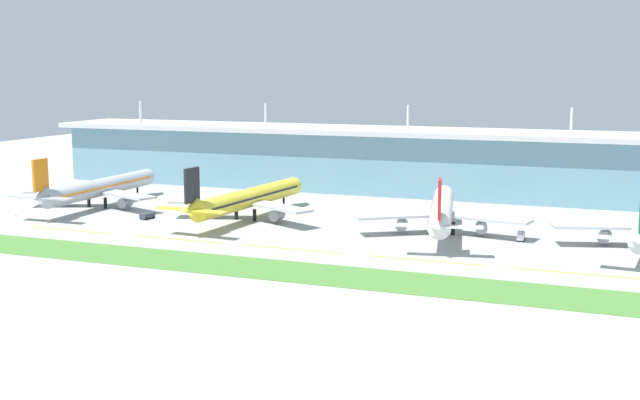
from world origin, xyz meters
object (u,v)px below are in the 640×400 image
airliner_nearest (99,188)px  safety_cone_right_wingtip (16,215)px  safety_cone_left_wingtip (44,220)px  safety_cone_nose_front (54,221)px  airliner_far_middle (442,211)px  airliner_near_middle (248,198)px  pushback_tug (147,215)px  baggage_cart (521,236)px

airliner_nearest → safety_cone_right_wingtip: 28.14m
safety_cone_left_wingtip → safety_cone_right_wingtip: (-13.79, 3.82, 0.00)m
safety_cone_left_wingtip → airliner_nearest: bearing=90.4°
safety_cone_nose_front → airliner_nearest: bearing=96.9°
airliner_far_middle → safety_cone_right_wingtip: bearing=-170.6°
airliner_near_middle → safety_cone_right_wingtip: size_ratio=96.30×
pushback_tug → safety_cone_nose_front: bearing=-149.1°
airliner_nearest → pushback_tug: bearing=-25.7°
airliner_far_middle → pushback_tug: size_ratio=13.67×
airliner_near_middle → baggage_cart: (81.19, -2.20, -5.19)m
airliner_nearest → safety_cone_nose_front: 27.63m
baggage_cart → safety_cone_right_wingtip: (-150.38, -19.01, -0.91)m
baggage_cart → safety_cone_nose_front: bearing=-170.7°
baggage_cart → pushback_tug: size_ratio=0.77×
baggage_cart → safety_cone_nose_front: baggage_cart is taller
airliner_nearest → safety_cone_left_wingtip: bearing=-89.6°
airliner_near_middle → pushback_tug: (-28.99, -10.14, -5.35)m
airliner_near_middle → pushback_tug: airliner_near_middle is taller
safety_cone_nose_front → baggage_cart: bearing=9.3°
airliner_near_middle → safety_cone_right_wingtip: bearing=-163.0°
airliner_far_middle → safety_cone_left_wingtip: 117.60m
airliner_nearest → pushback_tug: 29.99m
airliner_nearest → safety_cone_nose_front: airliner_nearest is taller
pushback_tug → airliner_far_middle: bearing=6.6°
safety_cone_left_wingtip → safety_cone_right_wingtip: 14.31m
pushback_tug → safety_cone_nose_front: 27.22m
baggage_cart → safety_cone_left_wingtip: bearing=-170.5°
baggage_cart → airliner_nearest: bearing=178.0°
baggage_cart → safety_cone_right_wingtip: size_ratio=5.25×
airliner_far_middle → baggage_cart: airliner_far_middle is taller
baggage_cart → safety_cone_right_wingtip: baggage_cart is taller
airliner_near_middle → safety_cone_right_wingtip: (-69.18, -21.21, -6.10)m
airliner_far_middle → safety_cone_nose_front: bearing=-167.8°
pushback_tug → safety_cone_left_wingtip: size_ratio=6.84×
airliner_near_middle → safety_cone_nose_front: size_ratio=96.30×
safety_cone_left_wingtip → baggage_cart: bearing=9.5°
airliner_near_middle → pushback_tug: size_ratio=14.08×
airliner_far_middle → safety_cone_right_wingtip: airliner_far_middle is taller
baggage_cart → safety_cone_left_wingtip: 138.49m
airliner_near_middle → baggage_cart: bearing=-1.6°
safety_cone_right_wingtip → baggage_cart: bearing=7.2°
airliner_nearest → safety_cone_nose_front: bearing=-83.1°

